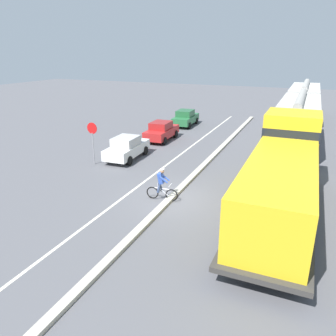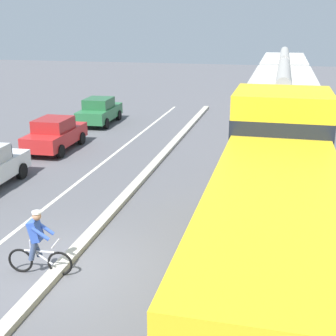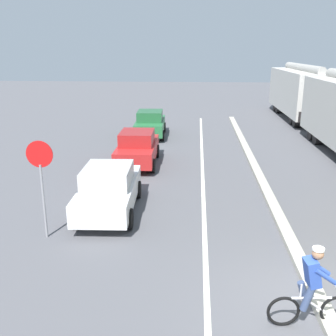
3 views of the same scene
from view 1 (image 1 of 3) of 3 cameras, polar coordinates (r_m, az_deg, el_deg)
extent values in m
plane|color=#56565B|center=(17.24, 0.60, -5.37)|extent=(120.00, 120.00, 0.00)
cube|color=#B2AD9E|center=(22.47, 6.55, 0.81)|extent=(0.36, 36.00, 0.16)
cube|color=silver|center=(23.25, 0.89, 1.40)|extent=(0.14, 36.00, 0.01)
cube|color=gold|center=(14.82, 18.93, -2.82)|extent=(2.70, 9.86, 2.40)
cube|color=gold|center=(19.41, 20.52, 3.95)|extent=(2.80, 2.80, 3.50)
cube|color=black|center=(19.23, 20.80, 6.20)|extent=(2.83, 2.83, 0.56)
cube|color=#383533|center=(15.84, 18.66, -6.06)|extent=(3.10, 11.60, 0.20)
cylinder|color=#4C4947|center=(15.90, 18.60, -6.55)|extent=(1.10, 3.00, 1.10)
cylinder|color=black|center=(19.60, 19.76, -1.83)|extent=(2.40, 1.00, 1.00)
cylinder|color=black|center=(18.85, 19.57, -2.66)|extent=(2.40, 1.00, 1.00)
cylinder|color=black|center=(18.11, 19.35, -3.55)|extent=(2.40, 1.00, 1.00)
cylinder|color=black|center=(13.80, 17.56, -10.86)|extent=(2.40, 1.00, 1.00)
cylinder|color=black|center=(13.11, 17.14, -12.54)|extent=(2.40, 1.00, 1.00)
cylinder|color=black|center=(12.44, 16.66, -14.41)|extent=(2.40, 1.00, 1.00)
cube|color=beige|center=(27.87, 21.68, 7.66)|extent=(2.90, 10.40, 3.10)
cylinder|color=#A19F99|center=(27.60, 22.14, 11.16)|extent=(0.60, 9.88, 0.60)
cube|color=black|center=(33.25, 21.88, 7.27)|extent=(2.61, 0.10, 0.70)
cube|color=black|center=(23.03, 20.66, 2.39)|extent=(2.61, 0.10, 0.70)
cylinder|color=black|center=(31.90, 21.64, 5.90)|extent=(2.46, 0.90, 0.90)
cylinder|color=black|center=(30.83, 21.53, 5.47)|extent=(2.46, 0.90, 0.90)
cylinder|color=black|center=(25.65, 20.91, 2.88)|extent=(2.46, 0.90, 0.90)
cylinder|color=black|center=(24.59, 20.75, 2.21)|extent=(2.46, 0.90, 0.90)
cube|color=beige|center=(39.32, 22.54, 10.70)|extent=(2.90, 10.40, 3.10)
cylinder|color=#A5A39C|center=(39.13, 22.88, 13.19)|extent=(0.60, 9.88, 0.60)
cube|color=black|center=(44.69, 22.58, 10.05)|extent=(2.61, 0.10, 0.70)
cube|color=black|center=(34.33, 21.96, 7.61)|extent=(2.61, 0.10, 0.70)
cylinder|color=black|center=(43.30, 22.43, 9.13)|extent=(2.46, 0.90, 0.90)
cylinder|color=black|center=(42.22, 22.37, 8.90)|extent=(2.46, 0.90, 0.90)
cylinder|color=black|center=(36.95, 22.05, 7.58)|extent=(2.46, 0.90, 0.90)
cylinder|color=black|center=(35.87, 21.97, 7.26)|extent=(2.46, 0.90, 0.90)
cube|color=silver|center=(23.60, -7.13, 3.22)|extent=(1.89, 4.27, 0.70)
cube|color=beige|center=(23.30, -7.37, 4.65)|extent=(1.59, 1.97, 0.60)
cube|color=#1E232D|center=(24.17, -6.25, 5.12)|extent=(1.43, 0.19, 0.51)
cylinder|color=black|center=(25.17, -7.36, 3.42)|extent=(0.25, 0.65, 0.64)
cylinder|color=black|center=(24.47, -4.01, 3.07)|extent=(0.25, 0.65, 0.64)
cylinder|color=black|center=(23.01, -10.37, 1.70)|extent=(0.25, 0.65, 0.64)
cylinder|color=black|center=(22.25, -6.79, 1.26)|extent=(0.25, 0.65, 0.64)
cube|color=red|center=(28.46, -1.13, 6.22)|extent=(1.81, 4.24, 0.70)
cube|color=maroon|center=(28.19, -1.26, 7.44)|extent=(1.55, 1.94, 0.60)
cube|color=#1E232D|center=(29.10, -0.48, 7.73)|extent=(1.43, 0.16, 0.51)
cylinder|color=black|center=(30.02, -1.58, 6.24)|extent=(0.24, 0.65, 0.64)
cylinder|color=black|center=(29.43, 1.33, 5.97)|extent=(0.24, 0.65, 0.64)
cylinder|color=black|center=(27.72, -3.72, 5.06)|extent=(0.24, 0.65, 0.64)
cylinder|color=black|center=(27.08, -0.62, 4.75)|extent=(0.24, 0.65, 0.64)
cube|color=#286B3D|center=(34.21, 3.07, 8.49)|extent=(1.89, 4.27, 0.70)
cube|color=#225B34|center=(33.95, 3.02, 9.52)|extent=(1.59, 1.97, 0.60)
cube|color=#1E232D|center=(34.90, 3.53, 9.71)|extent=(1.43, 0.19, 0.51)
cylinder|color=black|center=(35.74, 2.47, 8.41)|extent=(0.25, 0.65, 0.64)
cylinder|color=black|center=(35.28, 4.98, 8.21)|extent=(0.25, 0.65, 0.64)
cylinder|color=black|center=(33.33, 1.04, 7.60)|extent=(0.25, 0.65, 0.64)
cylinder|color=black|center=(32.83, 3.71, 7.38)|extent=(0.25, 0.65, 0.64)
torus|color=black|center=(16.84, 0.64, -4.76)|extent=(0.66, 0.12, 0.66)
torus|color=black|center=(17.16, -2.72, -4.31)|extent=(0.66, 0.12, 0.66)
cylinder|color=silver|center=(16.87, -1.06, -3.61)|extent=(0.79, 0.12, 0.05)
cylinder|color=silver|center=(16.92, -0.74, -4.21)|extent=(0.48, 0.09, 0.36)
cylinder|color=silver|center=(16.88, -1.77, -3.05)|extent=(0.04, 0.04, 0.30)
cylinder|color=silver|center=(16.64, 0.38, -3.01)|extent=(0.08, 0.48, 0.04)
cylinder|color=#38476B|center=(16.98, -1.34, -3.27)|extent=(0.31, 0.17, 0.52)
cylinder|color=#38476B|center=(16.80, -1.56, -3.53)|extent=(0.28, 0.16, 0.52)
cube|color=#2D4CA5|center=(16.67, -1.24, -1.79)|extent=(0.36, 0.37, 0.57)
sphere|color=#9E7051|center=(16.51, -1.02, -0.55)|extent=(0.22, 0.22, 0.22)
cylinder|color=white|center=(16.48, -1.02, -0.23)|extent=(0.22, 0.22, 0.05)
cylinder|color=#2D4CA5|center=(16.75, -0.41, -1.67)|extent=(0.47, 0.13, 0.36)
cylinder|color=#2D4CA5|center=(16.47, -0.77, -2.06)|extent=(0.47, 0.13, 0.36)
cylinder|color=gray|center=(22.66, -12.85, 3.30)|extent=(0.07, 0.07, 2.20)
cylinder|color=red|center=(22.33, -13.10, 6.76)|extent=(0.76, 0.03, 0.76)
cylinder|color=white|center=(22.34, -13.07, 6.77)|extent=(0.48, 0.01, 0.48)
camera|label=2|loc=(4.78, 13.02, 5.59)|focal=50.00mm
camera|label=3|loc=(11.59, -26.37, 7.53)|focal=42.00mm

